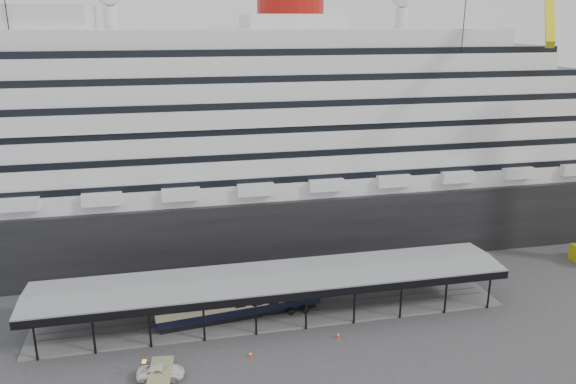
{
  "coord_description": "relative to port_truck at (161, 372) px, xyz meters",
  "views": [
    {
      "loc": [
        -11.44,
        -54.42,
        33.82
      ],
      "look_at": [
        2.34,
        8.0,
        14.4
      ],
      "focal_mm": 35.0,
      "sensor_mm": 36.0,
      "label": 1
    }
  ],
  "objects": [
    {
      "name": "traffic_cone_right",
      "position": [
        19.33,
        3.21,
        -0.28
      ],
      "size": [
        0.44,
        0.44,
        0.72
      ],
      "rotation": [
        0.0,
        0.0,
        -0.22
      ],
      "color": "red",
      "rests_on": "ground"
    },
    {
      "name": "pullman_carriage",
      "position": [
        9.18,
        10.01,
        1.73
      ],
      "size": [
        19.87,
        4.94,
        19.34
      ],
      "rotation": [
        0.0,
        0.0,
        0.12
      ],
      "color": "black",
      "rests_on": "ground"
    },
    {
      "name": "port_truck",
      "position": [
        0.0,
        0.0,
        0.0
      ],
      "size": [
        4.84,
        2.64,
        1.29
      ],
      "primitive_type": "imported",
      "rotation": [
        0.0,
        0.0,
        1.46
      ],
      "color": "white",
      "rests_on": "ground"
    },
    {
      "name": "traffic_cone_left",
      "position": [
        9.17,
        1.66,
        -0.3
      ],
      "size": [
        0.46,
        0.46,
        0.69
      ],
      "rotation": [
        0.0,
        0.0,
        0.38
      ],
      "color": "#FC440E",
      "rests_on": "ground"
    },
    {
      "name": "traffic_cone_mid",
      "position": [
        9.26,
        1.58,
        -0.3
      ],
      "size": [
        0.44,
        0.44,
        0.69
      ],
      "rotation": [
        0.0,
        0.0,
        0.29
      ],
      "color": "red",
      "rests_on": "ground"
    },
    {
      "name": "ground",
      "position": [
        13.41,
        5.01,
        -0.64
      ],
      "size": [
        200.0,
        200.0,
        0.0
      ],
      "primitive_type": "plane",
      "color": "#3B3B3D",
      "rests_on": "ground"
    },
    {
      "name": "cruise_ship",
      "position": [
        13.46,
        37.01,
        17.71
      ],
      "size": [
        130.0,
        30.0,
        43.9
      ],
      "color": "black",
      "rests_on": "ground"
    },
    {
      "name": "platform_canopy",
      "position": [
        13.41,
        10.01,
        1.72
      ],
      "size": [
        56.0,
        9.18,
        5.3
      ],
      "color": "slate",
      "rests_on": "ground"
    }
  ]
}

